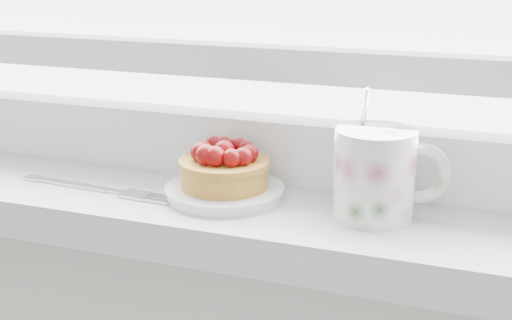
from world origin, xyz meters
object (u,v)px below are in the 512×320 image
at_px(raspberry_tart, 224,166).
at_px(fork, 96,188).
at_px(saucer, 225,192).
at_px(floral_mug, 378,172).

height_order(raspberry_tart, fork, raspberry_tart).
xyz_separation_m(saucer, floral_mug, (0.16, -0.00, 0.04)).
bearing_deg(raspberry_tart, saucer, 66.36).
distance_m(raspberry_tart, fork, 0.14).
relative_size(saucer, fork, 0.66).
bearing_deg(saucer, floral_mug, -0.09).
height_order(saucer, fork, saucer).
height_order(floral_mug, fork, floral_mug).
distance_m(saucer, raspberry_tart, 0.03).
relative_size(saucer, floral_mug, 1.00).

